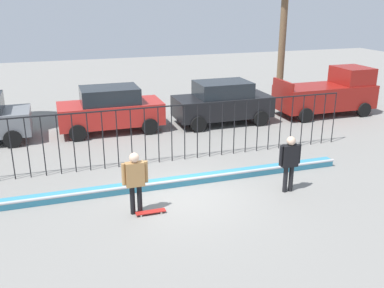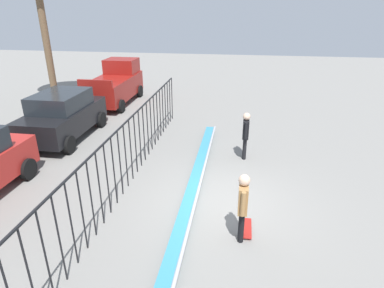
% 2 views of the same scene
% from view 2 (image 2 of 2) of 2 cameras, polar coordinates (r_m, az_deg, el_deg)
% --- Properties ---
extents(ground_plane, '(60.00, 60.00, 0.00)m').
position_cam_2_polar(ground_plane, '(9.32, 5.03, -10.09)').
color(ground_plane, gray).
extents(bowl_coping_ledge, '(11.00, 0.40, 0.27)m').
position_cam_2_polar(bowl_coping_ledge, '(9.33, -0.04, -9.09)').
color(bowl_coping_ledge, teal).
rests_on(bowl_coping_ledge, ground).
extents(perimeter_fence, '(14.04, 0.04, 1.99)m').
position_cam_2_polar(perimeter_fence, '(9.30, -12.55, -2.15)').
color(perimeter_fence, black).
rests_on(perimeter_fence, ground).
extents(skateboarder, '(0.69, 0.26, 1.70)m').
position_cam_2_polar(skateboarder, '(7.52, 8.88, -9.94)').
color(skateboarder, black).
rests_on(skateboarder, ground).
extents(skateboard, '(0.80, 0.20, 0.07)m').
position_cam_2_polar(skateboard, '(8.35, 9.64, -14.29)').
color(skateboard, '#A51E19').
rests_on(skateboard, ground).
extents(camera_operator, '(0.69, 0.26, 1.70)m').
position_cam_2_polar(camera_operator, '(11.57, 9.35, 2.17)').
color(camera_operator, black).
rests_on(camera_operator, ground).
extents(parked_car_black, '(4.30, 2.12, 1.90)m').
position_cam_2_polar(parked_car_black, '(14.32, -21.64, 4.71)').
color(parked_car_black, black).
rests_on(parked_car_black, ground).
extents(pickup_truck, '(4.70, 2.12, 2.24)m').
position_cam_2_polar(pickup_truck, '(18.99, -13.27, 10.14)').
color(pickup_truck, maroon).
rests_on(pickup_truck, ground).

